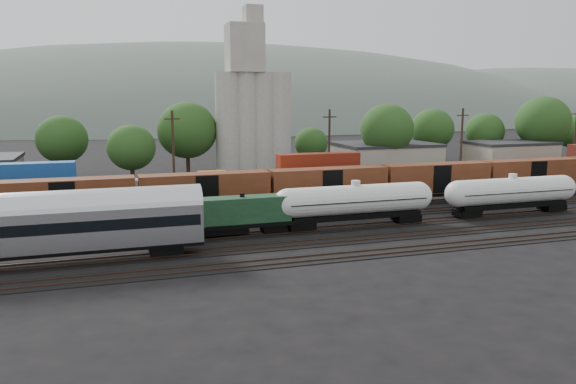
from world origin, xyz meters
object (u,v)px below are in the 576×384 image
object	(u,v)px
orange_locomotive	(247,187)
green_locomotive	(215,214)
grain_silo	(253,112)
passenger_coach	(40,223)
tank_car_a	(355,201)

from	to	relation	value
orange_locomotive	green_locomotive	bearing A→B (deg)	-114.85
green_locomotive	grain_silo	distance (m)	44.32
green_locomotive	grain_silo	bearing A→B (deg)	70.70
grain_silo	passenger_coach	bearing A→B (deg)	-122.92
passenger_coach	grain_silo	size ratio (longest dim) A/B	0.92
grain_silo	green_locomotive	bearing A→B (deg)	-109.30
passenger_coach	grain_silo	distance (m)	55.32
green_locomotive	orange_locomotive	size ratio (longest dim) A/B	0.93
tank_car_a	grain_silo	xyz separation A→B (m)	(-0.94, 41.00, 8.41)
green_locomotive	orange_locomotive	bearing A→B (deg)	65.15
tank_car_a	grain_silo	size ratio (longest dim) A/B	0.63
orange_locomotive	passenger_coach	bearing A→B (deg)	-138.21
green_locomotive	orange_locomotive	world-z (taller)	orange_locomotive
tank_car_a	green_locomotive	bearing A→B (deg)	180.00
green_locomotive	grain_silo	size ratio (longest dim) A/B	0.56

